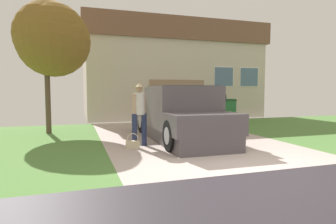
# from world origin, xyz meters

# --- Properties ---
(pickup_truck) EXTENTS (2.04, 5.41, 1.68)m
(pickup_truck) POSITION_xyz_m (-0.20, 3.79, 0.76)
(pickup_truck) COLOR #4E484B
(pickup_truck) RESTS_ON ground
(person_with_hat) EXTENTS (0.45, 0.45, 1.74)m
(person_with_hat) POSITION_xyz_m (-1.65, 3.16, 1.00)
(person_with_hat) COLOR navy
(person_with_hat) RESTS_ON ground
(handbag) EXTENTS (0.34, 0.19, 0.41)m
(handbag) POSITION_xyz_m (-1.89, 2.92, 0.12)
(handbag) COLOR beige
(handbag) RESTS_ON ground
(house_with_garage) EXTENTS (10.28, 6.79, 5.35)m
(house_with_garage) POSITION_xyz_m (2.13, 12.68, 2.71)
(house_with_garage) COLOR beige
(house_with_garage) RESTS_ON ground
(front_yard_tree) EXTENTS (2.66, 2.66, 4.74)m
(front_yard_tree) POSITION_xyz_m (-4.06, 6.57, 3.43)
(front_yard_tree) COLOR brown
(front_yard_tree) RESTS_ON ground
(wheeled_trash_bin) EXTENTS (0.60, 0.72, 1.13)m
(wheeled_trash_bin) POSITION_xyz_m (3.67, 7.70, 0.61)
(wheeled_trash_bin) COLOR #286B38
(wheeled_trash_bin) RESTS_ON ground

